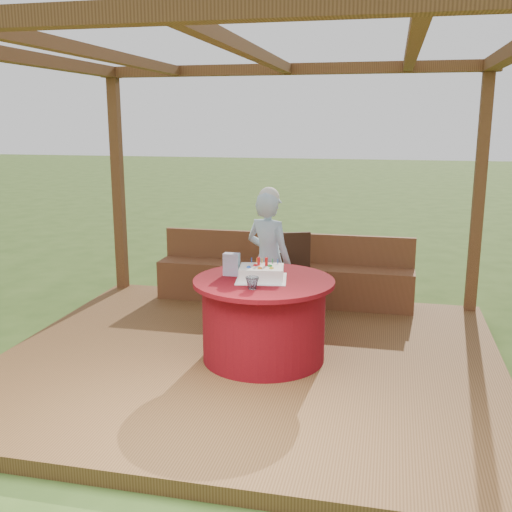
{
  "coord_description": "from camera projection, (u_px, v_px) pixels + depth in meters",
  "views": [
    {
      "loc": [
        1.19,
        -5.01,
        2.24
      ],
      "look_at": [
        0.0,
        0.25,
        1.0
      ],
      "focal_mm": 42.0,
      "sensor_mm": 36.0,
      "label": 1
    }
  ],
  "objects": [
    {
      "name": "ground",
      "position": [
        250.0,
        367.0,
        5.52
      ],
      "size": [
        60.0,
        60.0,
        0.0
      ],
      "primitive_type": "plane",
      "color": "#304B19",
      "rests_on": "ground"
    },
    {
      "name": "pergola",
      "position": [
        249.0,
        98.0,
        4.98
      ],
      "size": [
        4.5,
        4.0,
        2.72
      ],
      "color": "brown",
      "rests_on": "deck"
    },
    {
      "name": "bench",
      "position": [
        283.0,
        280.0,
        7.06
      ],
      "size": [
        3.0,
        0.42,
        0.8
      ],
      "color": "brown",
      "rests_on": "deck"
    },
    {
      "name": "elderly_woman",
      "position": [
        269.0,
        258.0,
        6.1
      ],
      "size": [
        0.61,
        0.52,
        1.46
      ],
      "color": "#94C1DD",
      "rests_on": "deck"
    },
    {
      "name": "gift_bag",
      "position": [
        232.0,
        264.0,
        5.38
      ],
      "size": [
        0.14,
        0.09,
        0.2
      ],
      "primitive_type": "cube",
      "rotation": [
        0.0,
        0.0,
        0.01
      ],
      "color": "#CF86BB",
      "rests_on": "table"
    },
    {
      "name": "drinking_glass",
      "position": [
        252.0,
        283.0,
        4.95
      ],
      "size": [
        0.13,
        0.13,
        0.1
      ],
      "primitive_type": "imported",
      "rotation": [
        0.0,
        0.0,
        -0.15
      ],
      "color": "silver",
      "rests_on": "table"
    },
    {
      "name": "deck",
      "position": [
        250.0,
        361.0,
        5.5
      ],
      "size": [
        4.5,
        4.0,
        0.12
      ],
      "primitive_type": "cube",
      "color": "brown",
      "rests_on": "ground"
    },
    {
      "name": "chair",
      "position": [
        292.0,
        271.0,
        6.48
      ],
      "size": [
        0.6,
        0.6,
        0.91
      ],
      "color": "#311B0F",
      "rests_on": "deck"
    },
    {
      "name": "table",
      "position": [
        264.0,
        319.0,
        5.34
      ],
      "size": [
        1.25,
        1.25,
        0.74
      ],
      "color": "maroon",
      "rests_on": "deck"
    },
    {
      "name": "birthday_cake",
      "position": [
        261.0,
        273.0,
        5.26
      ],
      "size": [
        0.5,
        0.5,
        0.19
      ],
      "color": "white",
      "rests_on": "table"
    }
  ]
}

